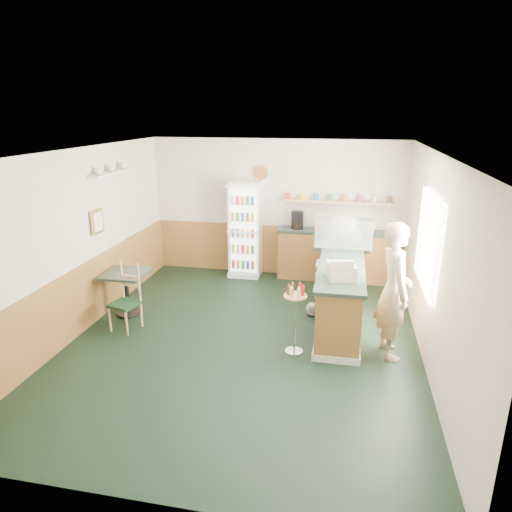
% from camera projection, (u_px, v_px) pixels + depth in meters
% --- Properties ---
extents(ground, '(6.00, 6.00, 0.00)m').
position_uv_depth(ground, '(243.00, 340.00, 6.69)').
color(ground, black).
rests_on(ground, ground).
extents(room_envelope, '(5.04, 6.02, 2.72)m').
position_uv_depth(room_envelope, '(239.00, 226.00, 6.95)').
color(room_envelope, beige).
rests_on(room_envelope, ground).
extents(service_counter, '(0.68, 3.01, 1.01)m').
position_uv_depth(service_counter, '(340.00, 290.00, 7.30)').
color(service_counter, brown).
rests_on(service_counter, ground).
extents(back_counter, '(2.24, 0.42, 1.69)m').
position_uv_depth(back_counter, '(334.00, 253.00, 8.91)').
color(back_counter, brown).
rests_on(back_counter, ground).
extents(drinks_fridge, '(0.63, 0.53, 1.90)m').
position_uv_depth(drinks_fridge, '(245.00, 230.00, 9.07)').
color(drinks_fridge, white).
rests_on(drinks_fridge, ground).
extents(display_case, '(0.94, 0.49, 0.53)m').
position_uv_depth(display_case, '(344.00, 233.00, 7.53)').
color(display_case, silver).
rests_on(display_case, service_counter).
extents(cash_register, '(0.43, 0.44, 0.21)m').
position_uv_depth(cash_register, '(341.00, 271.00, 6.24)').
color(cash_register, beige).
rests_on(cash_register, service_counter).
extents(shopkeeper, '(0.56, 0.70, 1.87)m').
position_uv_depth(shopkeeper, '(394.00, 291.00, 6.03)').
color(shopkeeper, tan).
rests_on(shopkeeper, ground).
extents(condiment_stand, '(0.32, 0.32, 0.99)m').
position_uv_depth(condiment_stand, '(295.00, 310.00, 6.17)').
color(condiment_stand, silver).
rests_on(condiment_stand, ground).
extents(newspaper_rack, '(0.09, 0.40, 0.64)m').
position_uv_depth(newspaper_rack, '(319.00, 281.00, 7.45)').
color(newspaper_rack, black).
rests_on(newspaper_rack, ground).
extents(cafe_table, '(0.67, 0.67, 0.73)m').
position_uv_depth(cafe_table, '(126.00, 285.00, 7.37)').
color(cafe_table, black).
rests_on(cafe_table, ground).
extents(cafe_chair, '(0.47, 0.48, 1.04)m').
position_uv_depth(cafe_chair, '(126.00, 294.00, 6.94)').
color(cafe_chair, black).
rests_on(cafe_chair, ground).
extents(dog_doorstop, '(0.22, 0.29, 0.27)m').
position_uv_depth(dog_doorstop, '(313.00, 309.00, 7.44)').
color(dog_doorstop, '#969690').
rests_on(dog_doorstop, ground).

